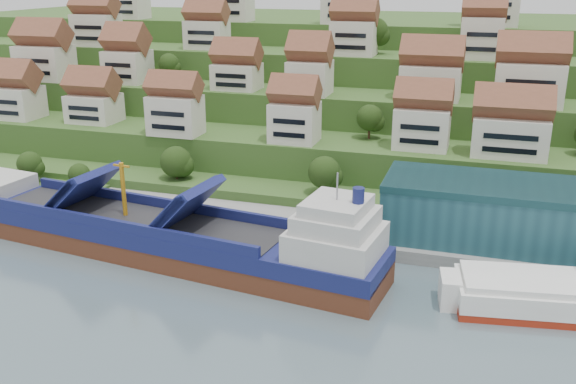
% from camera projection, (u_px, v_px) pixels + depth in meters
% --- Properties ---
extents(ground, '(300.00, 300.00, 0.00)m').
position_uv_depth(ground, '(230.00, 263.00, 102.50)').
color(ground, slate).
rests_on(ground, ground).
extents(quay, '(180.00, 14.00, 2.20)m').
position_uv_depth(quay, '(371.00, 236.00, 110.03)').
color(quay, gray).
rests_on(quay, ground).
extents(hillside, '(260.00, 128.00, 31.00)m').
position_uv_depth(hillside, '(360.00, 90.00, 192.49)').
color(hillside, '#2D4C1E').
rests_on(hillside, ground).
extents(hillside_village, '(156.90, 63.15, 29.01)m').
position_uv_depth(hillside_village, '(333.00, 62.00, 148.44)').
color(hillside_village, silver).
rests_on(hillside_village, ground).
extents(hillside_trees, '(140.96, 62.52, 30.40)m').
position_uv_depth(hillside_trees, '(278.00, 107.00, 138.57)').
color(hillside_trees, '#274216').
rests_on(hillside_trees, ground).
extents(flagpole, '(1.28, 0.16, 8.00)m').
position_uv_depth(flagpole, '(356.00, 214.00, 104.17)').
color(flagpole, gray).
rests_on(flagpole, quay).
extents(cargo_ship, '(81.35, 22.30, 17.87)m').
position_uv_depth(cargo_ship, '(159.00, 235.00, 104.65)').
color(cargo_ship, '#592D1B').
rests_on(cargo_ship, ground).
extents(second_ship, '(28.27, 14.03, 7.85)m').
position_uv_depth(second_ship, '(563.00, 296.00, 87.08)').
color(second_ship, maroon).
rests_on(second_ship, ground).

